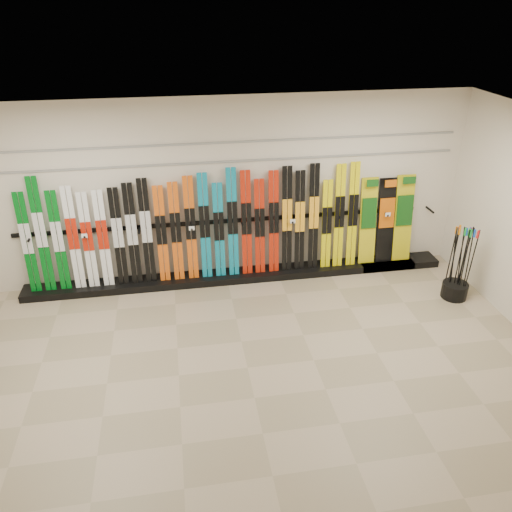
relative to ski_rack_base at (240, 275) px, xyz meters
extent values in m
plane|color=gray|center=(-0.22, -2.28, -0.06)|extent=(8.00, 8.00, 0.00)
plane|color=beige|center=(-0.22, 0.22, 1.44)|extent=(8.00, 0.00, 8.00)
plane|color=silver|center=(-0.22, -2.28, 2.94)|extent=(8.00, 8.00, 0.00)
cube|color=black|center=(0.00, 0.00, 0.00)|extent=(8.00, 0.40, 0.12)
cube|color=#035F14|center=(-3.27, 0.03, 0.87)|extent=(0.17, 0.18, 1.61)
cube|color=#035F14|center=(-3.05, 0.04, 0.98)|extent=(0.17, 0.20, 1.84)
cube|color=#035F14|center=(-2.81, 0.03, 0.86)|extent=(0.17, 0.18, 1.61)
cube|color=white|center=(-2.59, 0.04, 0.89)|extent=(0.17, 0.19, 1.66)
cube|color=white|center=(-2.38, 0.03, 0.84)|extent=(0.17, 0.18, 1.56)
cube|color=white|center=(-2.15, 0.03, 0.85)|extent=(0.17, 0.18, 1.58)
cube|color=black|center=(-1.91, 0.03, 0.86)|extent=(0.17, 0.18, 1.60)
cube|color=black|center=(-1.70, 0.04, 0.89)|extent=(0.17, 0.19, 1.66)
cube|color=black|center=(-1.47, 0.04, 0.92)|extent=(0.17, 0.19, 1.72)
cube|color=#D75611|center=(-1.25, 0.03, 0.85)|extent=(0.17, 0.18, 1.59)
cube|color=#D75611|center=(-1.02, 0.03, 0.88)|extent=(0.17, 0.18, 1.63)
cube|color=#D75611|center=(-0.78, 0.04, 0.92)|extent=(0.17, 0.19, 1.72)
cube|color=#0E7B9A|center=(-0.55, 0.04, 0.94)|extent=(0.17, 0.20, 1.75)
cube|color=#0E7B9A|center=(-0.33, 0.03, 0.85)|extent=(0.17, 0.18, 1.58)
cube|color=#0E7B9A|center=(-0.10, 0.04, 0.96)|extent=(0.17, 0.20, 1.81)
cube|color=#B71F0A|center=(0.12, 0.04, 0.94)|extent=(0.17, 0.20, 1.75)
cube|color=#B71F0A|center=(0.34, 0.03, 0.86)|extent=(0.17, 0.18, 1.61)
cube|color=#B71F0A|center=(0.57, 0.04, 0.92)|extent=(0.17, 0.19, 1.73)
cube|color=black|center=(0.80, 0.04, 0.95)|extent=(0.17, 0.20, 1.79)
cube|color=black|center=(1.01, 0.04, 0.91)|extent=(0.17, 0.19, 1.70)
cube|color=black|center=(1.25, 0.04, 0.96)|extent=(0.17, 0.20, 1.80)
cube|color=yellow|center=(1.48, 0.03, 0.82)|extent=(0.17, 0.17, 1.53)
cube|color=yellow|center=(1.69, 0.04, 0.95)|extent=(0.17, 0.20, 1.77)
cube|color=yellow|center=(1.93, 0.04, 0.96)|extent=(0.17, 0.20, 1.79)
cube|color=gold|center=(2.23, 0.08, 0.81)|extent=(0.29, 0.23, 1.50)
cube|color=black|center=(2.54, 0.07, 0.80)|extent=(0.30, 0.23, 1.47)
cube|color=gold|center=(2.87, 0.08, 0.81)|extent=(0.32, 0.23, 1.51)
cylinder|color=black|center=(3.29, -1.14, 0.07)|extent=(0.40, 0.40, 0.25)
cylinder|color=black|center=(3.36, -1.11, 0.55)|extent=(0.15, 0.08, 1.17)
cylinder|color=black|center=(3.17, -1.04, 0.55)|extent=(0.09, 0.15, 1.17)
cylinder|color=black|center=(3.30, -1.12, 0.55)|extent=(0.04, 0.14, 1.18)
cylinder|color=black|center=(3.32, -1.14, 0.55)|extent=(0.07, 0.10, 1.18)
cylinder|color=black|center=(3.21, -1.07, 0.55)|extent=(0.11, 0.03, 1.18)
cylinder|color=black|center=(3.21, -1.07, 0.55)|extent=(0.03, 0.07, 1.18)
cylinder|color=black|center=(3.36, -1.10, 0.55)|extent=(0.12, 0.15, 1.17)
cylinder|color=black|center=(3.33, -1.18, 0.55)|extent=(0.04, 0.06, 1.18)
cylinder|color=black|center=(3.41, -1.23, 0.55)|extent=(0.09, 0.07, 1.18)
cylinder|color=black|center=(3.25, -1.00, 0.55)|extent=(0.11, 0.16, 1.17)
cylinder|color=black|center=(3.38, -1.19, 0.55)|extent=(0.07, 0.16, 1.17)
cylinder|color=black|center=(3.28, -1.12, 0.55)|extent=(0.05, 0.07, 1.18)
cube|color=gray|center=(-0.22, 0.20, 1.94)|extent=(7.60, 0.02, 0.03)
cube|color=gray|center=(-0.22, 0.20, 2.24)|extent=(7.60, 0.02, 0.03)
camera|label=1|loc=(-0.96, -7.27, 4.27)|focal=35.00mm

